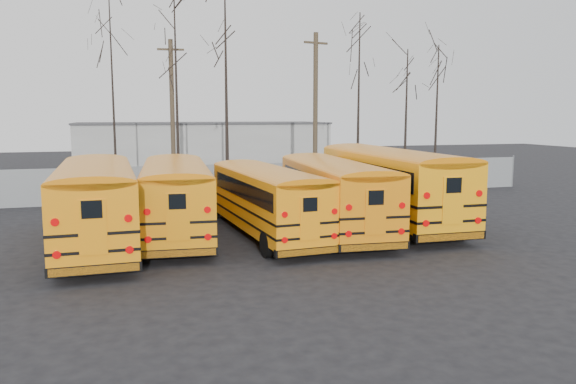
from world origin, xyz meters
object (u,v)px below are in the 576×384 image
object	(u,v)px
bus_a	(96,197)
bus_c	(266,195)
bus_b	(176,191)
bus_e	(388,179)
bus_d	(333,189)
utility_pole_left	(172,113)
utility_pole_right	(315,108)

from	to	relation	value
bus_a	bus_c	distance (m)	6.36
bus_b	bus_e	size ratio (longest dim) A/B	0.90
bus_b	bus_d	bearing A→B (deg)	-4.37
bus_a	bus_d	distance (m)	9.26
bus_a	utility_pole_left	xyz separation A→B (m)	(4.23, 16.30, 3.09)
bus_b	utility_pole_left	xyz separation A→B (m)	(1.28, 15.18, 3.16)
bus_a	bus_b	world-z (taller)	bus_a
bus_c	bus_e	xyz separation A→B (m)	(5.88, 1.22, 0.33)
bus_e	bus_b	bearing A→B (deg)	-178.52
bus_a	bus_d	bearing A→B (deg)	-0.33
bus_a	bus_d	world-z (taller)	bus_a
bus_d	utility_pole_right	world-z (taller)	utility_pole_right
bus_a	utility_pole_right	xyz separation A→B (m)	(13.81, 15.42, 3.44)
bus_d	bus_e	xyz separation A→B (m)	(2.97, 1.00, 0.21)
utility_pole_left	bus_b	bearing A→B (deg)	-89.75
bus_d	utility_pole_right	size ratio (longest dim) A/B	1.06
bus_e	utility_pole_right	bearing A→B (deg)	85.07
bus_a	bus_b	xyz separation A→B (m)	(2.95, 1.12, -0.07)
bus_e	utility_pole_left	world-z (taller)	utility_pole_left
bus_b	utility_pole_left	world-z (taller)	utility_pole_left
bus_c	bus_e	bearing A→B (deg)	7.63
bus_d	utility_pole_right	distance (m)	16.33
bus_d	bus_e	distance (m)	3.14
bus_c	utility_pole_right	world-z (taller)	utility_pole_right
bus_d	utility_pole_left	xyz separation A→B (m)	(-5.03, 16.16, 3.16)
bus_a	bus_b	bearing A→B (deg)	19.63
bus_b	bus_d	size ratio (longest dim) A/B	1.00
bus_c	utility_pole_left	xyz separation A→B (m)	(-2.12, 16.38, 3.28)
bus_c	bus_d	distance (m)	2.92
bus_e	utility_pole_left	size ratio (longest dim) A/B	1.27
bus_d	utility_pole_right	xyz separation A→B (m)	(4.55, 15.28, 3.52)
bus_e	bus_d	bearing A→B (deg)	-160.08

